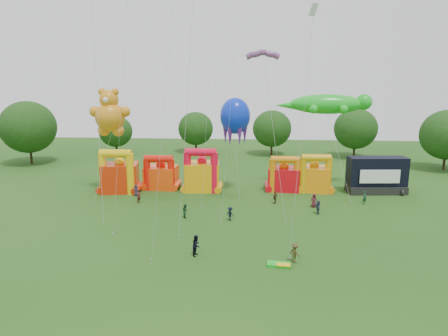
# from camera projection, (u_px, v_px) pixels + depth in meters

# --- Properties ---
(ground) EXTENTS (160.00, 160.00, 0.00)m
(ground) POSITION_uv_depth(u_px,v_px,m) (198.00, 287.00, 31.38)
(ground) COLOR #1D4A14
(ground) RESTS_ON ground
(tree_ring) EXTENTS (126.98, 129.12, 12.07)m
(tree_ring) POSITION_uv_depth(u_px,v_px,m) (183.00, 209.00, 30.72)
(tree_ring) COLOR #352314
(tree_ring) RESTS_ON ground
(bouncy_castle_0) EXTENTS (5.69, 4.88, 6.44)m
(bouncy_castle_0) POSITION_uv_depth(u_px,v_px,m) (120.00, 175.00, 57.64)
(bouncy_castle_0) COLOR red
(bouncy_castle_0) RESTS_ON ground
(bouncy_castle_1) EXTENTS (4.86, 4.02, 5.27)m
(bouncy_castle_1) POSITION_uv_depth(u_px,v_px,m) (161.00, 175.00, 59.43)
(bouncy_castle_1) COLOR #FC480D
(bouncy_castle_1) RESTS_ON ground
(bouncy_castle_2) EXTENTS (5.24, 4.34, 6.49)m
(bouncy_castle_2) POSITION_uv_depth(u_px,v_px,m) (202.00, 174.00, 58.26)
(bouncy_castle_2) COLOR #F5A30C
(bouncy_castle_2) RESTS_ON ground
(bouncy_castle_3) EXTENTS (4.75, 3.94, 5.34)m
(bouncy_castle_3) POSITION_uv_depth(u_px,v_px,m) (284.00, 177.00, 58.42)
(bouncy_castle_3) COLOR red
(bouncy_castle_3) RESTS_ON ground
(bouncy_castle_4) EXTENTS (5.30, 4.60, 5.70)m
(bouncy_castle_4) POSITION_uv_depth(u_px,v_px,m) (314.00, 176.00, 58.02)
(bouncy_castle_4) COLOR orange
(bouncy_castle_4) RESTS_ON ground
(stage_trailer) EXTENTS (8.39, 3.73, 5.23)m
(stage_trailer) POSITION_uv_depth(u_px,v_px,m) (377.00, 175.00, 57.22)
(stage_trailer) COLOR black
(stage_trailer) RESTS_ON ground
(teddy_bear_kite) EXTENTS (5.81, 7.98, 14.92)m
(teddy_bear_kite) POSITION_uv_depth(u_px,v_px,m) (108.00, 131.00, 55.42)
(teddy_bear_kite) COLOR orange
(teddy_bear_kite) RESTS_ON ground
(gecko_kite) EXTENTS (14.23, 10.76, 14.03)m
(gecko_kite) POSITION_uv_depth(u_px,v_px,m) (334.00, 136.00, 57.17)
(gecko_kite) COLOR green
(gecko_kite) RESTS_ON ground
(octopus_kite) EXTENTS (4.26, 6.86, 13.62)m
(octopus_kite) POSITION_uv_depth(u_px,v_px,m) (236.00, 132.00, 56.11)
(octopus_kite) COLOR #0D2BD1
(octopus_kite) RESTS_ON ground
(parafoil_kites) EXTENTS (25.97, 13.04, 30.86)m
(parafoil_kites) POSITION_uv_depth(u_px,v_px,m) (143.00, 100.00, 45.79)
(parafoil_kites) COLOR red
(parafoil_kites) RESTS_ON ground
(diamond_kites) EXTENTS (20.67, 22.38, 41.03)m
(diamond_kites) POSITION_uv_depth(u_px,v_px,m) (201.00, 81.00, 42.65)
(diamond_kites) COLOR #C5093E
(diamond_kites) RESTS_ON ground
(folded_kite_bundle) EXTENTS (2.11, 1.29, 0.31)m
(folded_kite_bundle) POSITION_uv_depth(u_px,v_px,m) (279.00, 265.00, 34.92)
(folded_kite_bundle) COLOR green
(folded_kite_bundle) RESTS_ON ground
(spectator_0) EXTENTS (0.93, 0.79, 1.61)m
(spectator_0) POSITION_uv_depth(u_px,v_px,m) (136.00, 190.00, 55.79)
(spectator_0) COLOR #24273C
(spectator_0) RESTS_ON ground
(spectator_1) EXTENTS (0.63, 0.79, 1.90)m
(spectator_1) POSITION_uv_depth(u_px,v_px,m) (139.00, 196.00, 52.61)
(spectator_1) COLOR #561C18
(spectator_1) RESTS_ON ground
(spectator_2) EXTENTS (0.90, 0.99, 1.66)m
(spectator_2) POSITION_uv_depth(u_px,v_px,m) (185.00, 211.00, 47.05)
(spectator_2) COLOR #193E1E
(spectator_2) RESTS_ON ground
(spectator_3) EXTENTS (1.20, 1.04, 1.61)m
(spectator_3) POSITION_uv_depth(u_px,v_px,m) (230.00, 214.00, 46.09)
(spectator_3) COLOR black
(spectator_3) RESTS_ON ground
(spectator_4) EXTENTS (0.88, 1.08, 1.72)m
(spectator_4) POSITION_uv_depth(u_px,v_px,m) (275.00, 197.00, 52.39)
(spectator_4) COLOR #48351C
(spectator_4) RESTS_ON ground
(spectator_5) EXTENTS (0.71, 1.62, 1.68)m
(spectator_5) POSITION_uv_depth(u_px,v_px,m) (318.00, 207.00, 48.38)
(spectator_5) COLOR #2B3147
(spectator_5) RESTS_ON ground
(spectator_6) EXTENTS (0.95, 0.70, 1.77)m
(spectator_6) POSITION_uv_depth(u_px,v_px,m) (314.00, 201.00, 50.84)
(spectator_6) COLOR #501621
(spectator_6) RESTS_ON ground
(spectator_7) EXTENTS (0.74, 0.68, 1.69)m
(spectator_7) POSITION_uv_depth(u_px,v_px,m) (365.00, 198.00, 52.22)
(spectator_7) COLOR #163726
(spectator_7) RESTS_ON ground
(spectator_8) EXTENTS (0.95, 1.10, 1.96)m
(spectator_8) POSITION_uv_depth(u_px,v_px,m) (196.00, 245.00, 36.89)
(spectator_8) COLOR black
(spectator_8) RESTS_ON ground
(spectator_9) EXTENTS (1.30, 1.32, 1.82)m
(spectator_9) POSITION_uv_depth(u_px,v_px,m) (295.00, 253.00, 35.46)
(spectator_9) COLOR #42391A
(spectator_9) RESTS_ON ground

